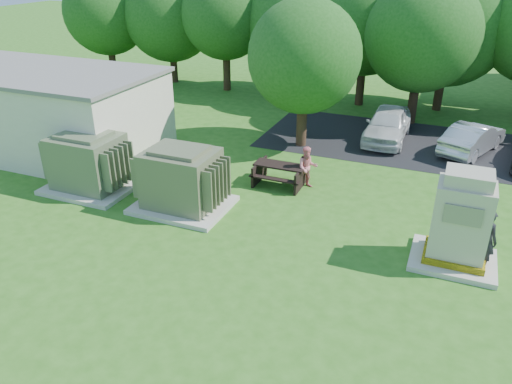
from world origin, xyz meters
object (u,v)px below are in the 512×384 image
at_px(person_by_generator, 486,239).
at_px(car_white, 388,124).
at_px(generator_cabinet, 460,225).
at_px(picnic_table, 280,172).
at_px(transformer_left, 88,163).
at_px(car_silver_a, 473,138).
at_px(transformer_right, 182,180).
at_px(person_at_picnic, 307,167).

height_order(person_by_generator, car_white, person_by_generator).
xyz_separation_m(generator_cabinet, picnic_table, (-6.04, 2.90, -0.69)).
bearing_deg(picnic_table, transformer_left, -154.57).
bearing_deg(car_silver_a, generator_cabinet, 110.32).
relative_size(transformer_right, person_at_picnic, 1.98).
relative_size(transformer_right, car_white, 0.70).
xyz_separation_m(transformer_right, generator_cabinet, (8.37, -0.03, 0.21)).
distance_m(transformer_right, person_by_generator, 9.08).
height_order(person_by_generator, person_at_picnic, person_by_generator).
distance_m(picnic_table, car_white, 6.81).
height_order(transformer_left, person_at_picnic, transformer_left).
bearing_deg(car_silver_a, car_white, 18.65).
bearing_deg(car_silver_a, transformer_left, 57.66).
distance_m(person_by_generator, person_at_picnic, 6.49).
bearing_deg(car_silver_a, person_by_generator, 114.85).
bearing_deg(car_silver_a, picnic_table, 65.62).
bearing_deg(transformer_left, picnic_table, 25.43).
xyz_separation_m(transformer_left, car_silver_a, (12.31, 8.89, -0.34)).
bearing_deg(transformer_left, generator_cabinet, -0.14).
relative_size(generator_cabinet, person_at_picnic, 1.77).
height_order(transformer_left, generator_cabinet, generator_cabinet).
distance_m(picnic_table, person_by_generator, 7.31).
bearing_deg(car_white, generator_cabinet, -70.28).
distance_m(generator_cabinet, person_by_generator, 0.78).
relative_size(transformer_left, person_at_picnic, 1.98).
bearing_deg(transformer_right, person_at_picnic, 42.57).
distance_m(person_at_picnic, car_white, 6.32).
height_order(transformer_left, car_white, transformer_left).
height_order(transformer_right, person_by_generator, transformer_right).
bearing_deg(transformer_left, transformer_right, 0.00).
height_order(transformer_right, picnic_table, transformer_right).
bearing_deg(generator_cabinet, person_at_picnic, 149.01).
relative_size(car_white, car_silver_a, 1.11).
bearing_deg(picnic_table, person_by_generator, -22.53).
height_order(person_by_generator, car_silver_a, person_by_generator).
xyz_separation_m(generator_cabinet, car_white, (-3.27, 9.11, -0.45)).
distance_m(person_by_generator, car_silver_a, 8.83).
relative_size(person_at_picnic, car_white, 0.36).
bearing_deg(transformer_right, person_by_generator, 0.45).
xyz_separation_m(transformer_left, car_white, (8.80, 9.08, -0.24)).
bearing_deg(transformer_left, car_silver_a, 35.82).
distance_m(generator_cabinet, person_at_picnic, 5.94).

